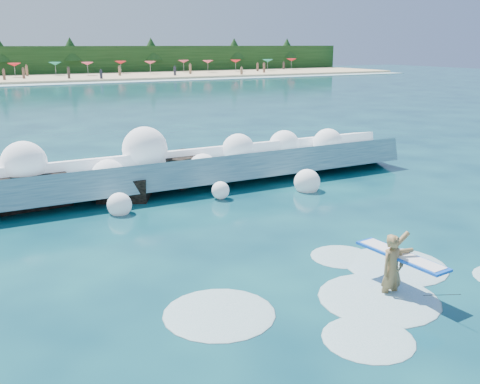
{
  "coord_description": "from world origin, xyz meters",
  "views": [
    {
      "loc": [
        -5.53,
        -11.08,
        5.32
      ],
      "look_at": [
        1.5,
        2.0,
        1.2
      ],
      "focal_mm": 40.0,
      "sensor_mm": 36.0,
      "label": 1
    }
  ],
  "objects": [
    {
      "name": "surf_foam",
      "position": [
        2.01,
        -2.7,
        0.0
      ],
      "size": [
        8.74,
        5.12,
        0.13
      ],
      "color": "silver",
      "rests_on": "ground"
    },
    {
      "name": "ground",
      "position": [
        0.0,
        0.0,
        0.0
      ],
      "size": [
        200.0,
        200.0,
        0.0
      ],
      "primitive_type": "plane",
      "color": "#07293C",
      "rests_on": "ground"
    },
    {
      "name": "breaking_wave",
      "position": [
        1.73,
        7.73,
        0.6
      ],
      "size": [
        19.81,
        3.02,
        1.71
      ],
      "color": "#346C84",
      "rests_on": "ground"
    },
    {
      "name": "surfer_with_board",
      "position": [
        2.56,
        -3.16,
        0.61
      ],
      "size": [
        0.94,
        2.85,
        1.65
      ],
      "color": "olive",
      "rests_on": "ground"
    },
    {
      "name": "rock_cluster",
      "position": [
        -0.87,
        7.75,
        0.43
      ],
      "size": [
        8.12,
        3.32,
        1.34
      ],
      "color": "black",
      "rests_on": "ground"
    },
    {
      "name": "wave_spray",
      "position": [
        1.25,
        7.59,
        1.14
      ],
      "size": [
        15.29,
        4.76,
        2.5
      ],
      "color": "white",
      "rests_on": "ground"
    }
  ]
}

